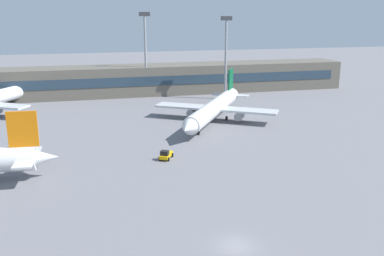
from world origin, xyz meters
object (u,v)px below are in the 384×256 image
(airplane_mid, at_px, (214,108))
(baggage_tug_yellow, at_px, (166,155))
(floodlight_tower_west, at_px, (226,52))
(floodlight_tower_east, at_px, (145,48))

(airplane_mid, height_order, baggage_tug_yellow, airplane_mid)
(airplane_mid, xyz_separation_m, baggage_tug_yellow, (-16.21, -24.05, -2.41))
(baggage_tug_yellow, bearing_deg, floodlight_tower_west, 61.11)
(floodlight_tower_east, bearing_deg, floodlight_tower_west, -24.62)
(airplane_mid, bearing_deg, baggage_tug_yellow, -123.98)
(airplane_mid, bearing_deg, floodlight_tower_east, 106.88)
(airplane_mid, relative_size, floodlight_tower_west, 1.56)
(baggage_tug_yellow, xyz_separation_m, floodlight_tower_west, (27.45, 49.76, 13.23))
(floodlight_tower_west, distance_m, floodlight_tower_east, 24.34)
(baggage_tug_yellow, distance_m, floodlight_tower_west, 58.35)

